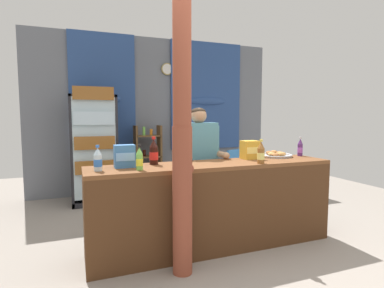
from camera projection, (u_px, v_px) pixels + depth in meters
ground_plane at (194, 220)px, 4.18m from camera, size 8.29×8.29×0.00m
back_wall_curtained at (158, 113)px, 5.88m from camera, size 4.62×0.22×2.87m
stall_counter at (218, 199)px, 3.20m from camera, size 2.66×0.55×0.92m
timber_post at (182, 133)px, 2.67m from camera, size 0.20×0.18×2.66m
drink_fridge at (94, 141)px, 4.94m from camera, size 0.72×0.64×1.86m
bottle_shelf_rack at (148, 159)px, 5.58m from camera, size 0.48×0.28×1.25m
plastic_lawn_chair at (229, 170)px, 5.27m from camera, size 0.58×0.58×0.86m
shopkeeper at (199, 154)px, 3.73m from camera, size 0.54×0.42×1.52m
soda_bottle_cola at (154, 153)px, 3.17m from camera, size 0.09×0.09×0.29m
soda_bottle_lime_soda at (139, 159)px, 2.84m from camera, size 0.06×0.06×0.24m
soda_bottle_water at (98, 160)px, 2.80m from camera, size 0.08×0.08×0.24m
soda_bottle_grape_soda at (300, 148)px, 3.84m from camera, size 0.06×0.06×0.24m
soda_bottle_iced_tea at (261, 153)px, 3.23m from camera, size 0.08×0.08×0.26m
snack_box_choco_powder at (250, 150)px, 3.59m from camera, size 0.19×0.16×0.21m
snack_box_biscuit at (125, 156)px, 2.99m from camera, size 0.20×0.12×0.22m
pastry_tray at (275, 155)px, 3.79m from camera, size 0.41×0.41×0.07m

